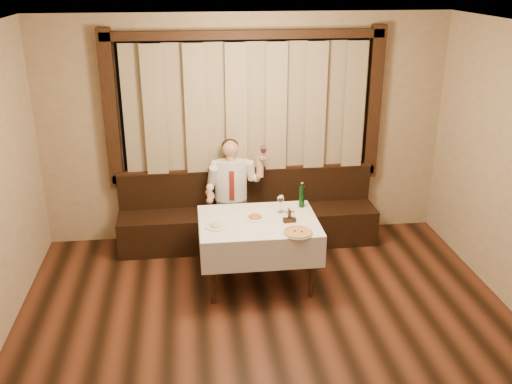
{
  "coord_description": "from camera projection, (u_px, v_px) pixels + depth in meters",
  "views": [
    {
      "loc": [
        -0.7,
        -3.81,
        3.27
      ],
      "look_at": [
        0.0,
        1.9,
        1.0
      ],
      "focal_mm": 40.0,
      "sensor_mm": 36.0,
      "label": 1
    }
  ],
  "objects": [
    {
      "name": "seated_man",
      "position": [
        232.0,
        186.0,
        6.92
      ],
      "size": [
        0.74,
        0.55,
        1.36
      ],
      "color": "black",
      "rests_on": "ground"
    },
    {
      "name": "pasta_red",
      "position": [
        255.0,
        216.0,
        6.12
      ],
      "size": [
        0.24,
        0.24,
        0.08
      ],
      "rotation": [
        0.0,
        0.0,
        0.03
      ],
      "color": "white",
      "rests_on": "dining_table"
    },
    {
      "name": "pasta_cream",
      "position": [
        216.0,
        224.0,
        5.92
      ],
      "size": [
        0.23,
        0.23,
        0.08
      ],
      "rotation": [
        0.0,
        0.0,
        -0.27
      ],
      "color": "white",
      "rests_on": "dining_table"
    },
    {
      "name": "table_wine_glass",
      "position": [
        281.0,
        200.0,
        6.22
      ],
      "size": [
        0.08,
        0.08,
        0.21
      ],
      "rotation": [
        0.0,
        0.0,
        0.16
      ],
      "color": "white",
      "rests_on": "dining_table"
    },
    {
      "name": "green_bottle",
      "position": [
        302.0,
        197.0,
        6.38
      ],
      "size": [
        0.06,
        0.06,
        0.29
      ],
      "rotation": [
        0.0,
        0.0,
        0.17
      ],
      "color": "#0D4110",
      "rests_on": "dining_table"
    },
    {
      "name": "dining_table",
      "position": [
        258.0,
        229.0,
        6.13
      ],
      "size": [
        1.27,
        0.97,
        0.76
      ],
      "color": "black",
      "rests_on": "ground"
    },
    {
      "name": "banquette",
      "position": [
        248.0,
        219.0,
        7.2
      ],
      "size": [
        3.2,
        0.61,
        0.94
      ],
      "color": "black",
      "rests_on": "ground"
    },
    {
      "name": "cruet_caddy",
      "position": [
        289.0,
        217.0,
        6.03
      ],
      "size": [
        0.14,
        0.08,
        0.14
      ],
      "rotation": [
        0.0,
        0.0,
        0.09
      ],
      "color": "black",
      "rests_on": "dining_table"
    },
    {
      "name": "pizza",
      "position": [
        298.0,
        232.0,
        5.77
      ],
      "size": [
        0.31,
        0.31,
        0.03
      ],
      "rotation": [
        0.0,
        0.0,
        0.39
      ],
      "color": "white",
      "rests_on": "dining_table"
    },
    {
      "name": "room",
      "position": [
        268.0,
        178.0,
        5.15
      ],
      "size": [
        5.01,
        6.01,
        2.81
      ],
      "color": "black",
      "rests_on": "ground"
    }
  ]
}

